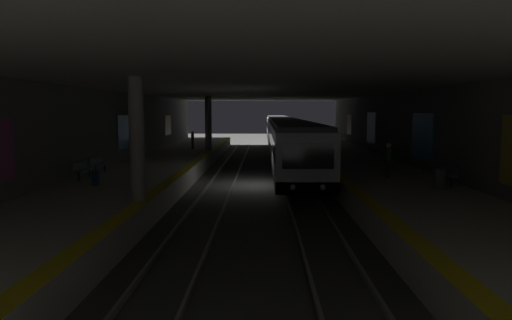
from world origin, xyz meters
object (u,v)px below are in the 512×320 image
at_px(person_standing_far, 388,159).
at_px(suitcase_rolling, 96,178).
at_px(pillar_near, 137,139).
at_px(bench_left_near, 447,173).
at_px(person_waiting_near, 193,140).
at_px(trash_bin, 440,179).
at_px(pillar_far, 208,123).
at_px(bench_right_far, 98,163).
at_px(bench_right_mid, 83,168).
at_px(metro_train, 283,134).
at_px(bench_left_mid, 374,148).

bearing_deg(person_standing_far, suitcase_rolling, 101.01).
bearing_deg(pillar_near, bench_left_near, -73.38).
xyz_separation_m(person_waiting_near, trash_bin, (-19.83, -13.71, -0.40)).
bearing_deg(person_waiting_near, trash_bin, -145.33).
relative_size(pillar_near, pillar_far, 1.00).
bearing_deg(bench_right_far, bench_left_near, -101.43).
height_order(bench_right_mid, person_standing_far, person_standing_far).
xyz_separation_m(pillar_near, bench_left_near, (3.85, -12.88, -1.75)).
relative_size(person_standing_far, trash_bin, 2.03).
bearing_deg(trash_bin, pillar_far, 33.37).
relative_size(bench_right_far, suitcase_rolling, 1.76).
relative_size(metro_train, suitcase_rolling, 54.45).
bearing_deg(bench_right_mid, bench_right_far, 0.00).
relative_size(bench_right_far, trash_bin, 2.00).
relative_size(bench_right_mid, person_waiting_near, 1.10).
bearing_deg(bench_left_mid, person_standing_far, 169.74).
bearing_deg(bench_left_near, person_standing_far, 42.94).
bearing_deg(pillar_near, suitcase_rolling, 40.42).
height_order(metro_train, trash_bin, metro_train).
xyz_separation_m(bench_left_mid, person_standing_far, (-11.27, 2.04, 0.42)).
distance_m(bench_right_mid, suitcase_rolling, 2.25).
bearing_deg(bench_left_near, person_waiting_near, 37.63).
height_order(person_waiting_near, person_standing_far, person_standing_far).
bearing_deg(bench_right_mid, metro_train, -24.07).
height_order(bench_left_mid, person_standing_far, person_standing_far).
xyz_separation_m(bench_left_mid, suitcase_rolling, (-13.94, 15.75, -0.19)).
bearing_deg(bench_right_far, pillar_far, -16.74).
bearing_deg(person_waiting_near, suitcase_rolling, 176.11).
relative_size(metro_train, bench_right_mid, 30.87).
relative_size(pillar_far, bench_right_far, 2.68).
distance_m(bench_right_far, person_standing_far, 15.09).
xyz_separation_m(pillar_far, metro_train, (8.01, -6.55, -1.30)).
distance_m(bench_right_far, suitcase_rolling, 4.15).
relative_size(pillar_far, bench_left_mid, 2.68).
distance_m(bench_left_near, bench_left_mid, 13.46).
bearing_deg(pillar_far, metro_train, -39.27).
relative_size(pillar_near, bench_left_near, 2.68).
height_order(pillar_far, suitcase_rolling, pillar_far).
height_order(bench_right_far, trash_bin, bench_right_far).
bearing_deg(bench_left_mid, bench_left_near, 180.00).
xyz_separation_m(bench_left_mid, bench_right_far, (-10.01, 17.07, 0.00)).
bearing_deg(person_waiting_near, bench_right_far, 170.27).
xyz_separation_m(bench_right_mid, person_standing_far, (0.85, -15.03, 0.42)).
distance_m(pillar_far, person_waiting_near, 2.54).
xyz_separation_m(pillar_near, bench_right_far, (7.30, 4.18, -1.75)).
bearing_deg(bench_right_mid, suitcase_rolling, -144.16).
distance_m(bench_right_mid, person_standing_far, 15.06).
bearing_deg(person_standing_far, pillar_near, 119.11).
height_order(bench_left_mid, trash_bin, bench_left_mid).
xyz_separation_m(bench_right_mid, suitcase_rolling, (-1.82, -1.31, -0.19)).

